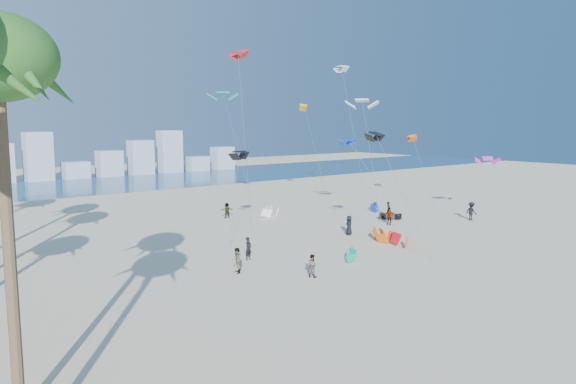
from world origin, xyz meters
TOP-DOWN VIEW (x-y plane):
  - ground at (0.00, 0.00)m, footprint 220.00×220.00m
  - ocean at (0.00, 72.00)m, footprint 220.00×220.00m
  - kitesurfer_near at (-1.87, 14.63)m, footprint 0.72×0.59m
  - kitesurfer_mid at (-1.25, 8.33)m, footprint 0.83×0.91m
  - kitesurfers_far at (12.82, 18.08)m, footprint 30.76×19.28m
  - grounded_kites at (12.60, 18.60)m, footprint 21.13×21.15m
  - flying_kites at (15.63, 25.29)m, footprint 32.65×30.15m
  - distant_skyline at (-1.19, 82.00)m, footprint 85.00×3.00m

SIDE VIEW (x-z plane):
  - ground at x=0.00m, z-range 0.00..0.00m
  - ocean at x=0.00m, z-range 0.01..0.01m
  - grounded_kites at x=12.60m, z-range -0.06..1.00m
  - kitesurfer_mid at x=-1.25m, z-range 0.00..1.52m
  - kitesurfer_near at x=-1.87m, z-range 0.00..1.69m
  - kitesurfers_far at x=12.82m, z-range -0.07..1.82m
  - distant_skyline at x=-1.19m, z-range -1.11..7.29m
  - flying_kites at x=15.63m, z-range 2.70..20.10m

